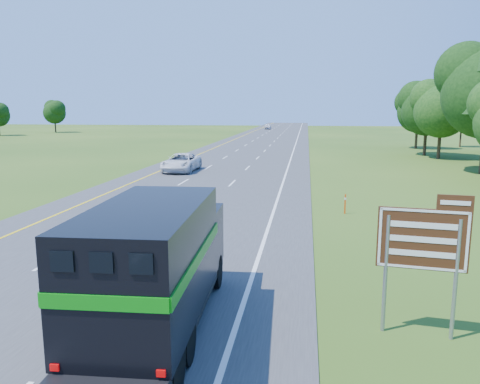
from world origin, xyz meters
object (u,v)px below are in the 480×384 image
Objects in this scene: white_suv at (181,162)px; exit_sign at (424,245)px; horse_truck at (157,263)px; far_car at (268,126)px.

white_suv is 31.32m from exit_sign.
horse_truck is at bearing -75.39° from white_suv.
white_suv is (-7.24, 28.96, -0.97)m from horse_truck.
far_car is at bearing 90.28° from white_suv.
exit_sign reaches higher than horse_truck.
exit_sign reaches higher than white_suv.
horse_truck is 1.72× the size of far_car.
horse_truck reaches higher than white_suv.
horse_truck is 6.32m from exit_sign.
white_suv is 1.59× the size of exit_sign.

